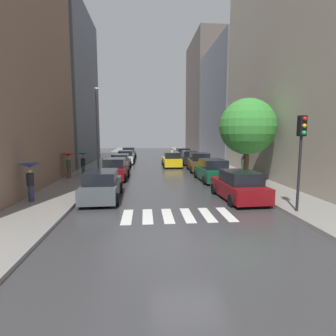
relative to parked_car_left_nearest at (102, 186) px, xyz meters
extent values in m
cube|color=#353538|center=(3.87, 17.53, -0.78)|extent=(28.00, 72.00, 0.04)
cube|color=gray|center=(-2.63, 17.53, -0.69)|extent=(3.00, 72.00, 0.15)
cube|color=gray|center=(10.37, 17.53, -0.69)|extent=(3.00, 72.00, 0.15)
cube|color=silver|center=(1.62, -3.45, -0.76)|extent=(0.45, 2.20, 0.01)
cube|color=silver|center=(2.52, -3.45, -0.76)|extent=(0.45, 2.20, 0.01)
cube|color=silver|center=(3.42, -3.45, -0.76)|extent=(0.45, 2.20, 0.01)
cube|color=silver|center=(4.32, -3.45, -0.76)|extent=(0.45, 2.20, 0.01)
cube|color=silver|center=(5.22, -3.45, -0.76)|extent=(0.45, 2.20, 0.01)
cube|color=silver|center=(6.12, -3.45, -0.76)|extent=(0.45, 2.20, 0.01)
cube|color=slate|center=(-7.13, 18.76, 8.29)|extent=(6.00, 13.42, 18.11)
cube|color=#9E9384|center=(14.87, 5.45, 9.92)|extent=(6.00, 19.88, 21.37)
cube|color=slate|center=(14.87, 23.35, 7.13)|extent=(6.00, 14.73, 15.79)
cube|color=#564C47|center=(14.87, 39.18, 10.15)|extent=(6.00, 15.39, 21.83)
cube|color=#474C51|center=(0.00, 0.06, -0.19)|extent=(1.97, 4.72, 0.79)
cube|color=black|center=(0.00, -0.17, 0.53)|extent=(1.70, 2.61, 0.65)
cylinder|color=black|center=(-0.97, 1.59, -0.44)|extent=(0.23, 0.64, 0.64)
cylinder|color=black|center=(0.90, 1.63, -0.44)|extent=(0.23, 0.64, 0.64)
cylinder|color=black|center=(-0.90, -1.50, -0.44)|extent=(0.23, 0.64, 0.64)
cylinder|color=black|center=(0.97, -1.46, -0.44)|extent=(0.23, 0.64, 0.64)
cube|color=maroon|center=(0.07, 6.60, -0.16)|extent=(1.90, 4.07, 0.85)
cube|color=black|center=(0.06, 6.40, 0.61)|extent=(1.63, 2.25, 0.70)
cylinder|color=black|center=(-0.78, 7.95, -0.44)|extent=(0.24, 0.65, 0.64)
cylinder|color=black|center=(1.00, 7.89, -0.44)|extent=(0.24, 0.65, 0.64)
cylinder|color=black|center=(-0.86, 5.30, -0.44)|extent=(0.24, 0.65, 0.64)
cylinder|color=black|center=(0.91, 5.25, -0.44)|extent=(0.24, 0.65, 0.64)
cube|color=#474C51|center=(-0.10, 13.31, -0.21)|extent=(1.91, 4.09, 0.75)
cube|color=black|center=(-0.10, 13.11, 0.47)|extent=(1.64, 2.26, 0.61)
cylinder|color=black|center=(-0.96, 14.67, -0.44)|extent=(0.24, 0.65, 0.64)
cylinder|color=black|center=(0.84, 14.62, -0.44)|extent=(0.24, 0.65, 0.64)
cylinder|color=black|center=(-1.03, 12.00, -0.44)|extent=(0.24, 0.65, 0.64)
cylinder|color=black|center=(0.77, 11.95, -0.44)|extent=(0.24, 0.65, 0.64)
cube|color=silver|center=(0.10, 18.81, -0.20)|extent=(1.90, 4.44, 0.77)
cube|color=black|center=(0.10, 18.59, 0.50)|extent=(1.67, 2.44, 0.63)
cylinder|color=black|center=(-0.85, 20.27, -0.44)|extent=(0.22, 0.64, 0.64)
cylinder|color=black|center=(1.05, 20.27, -0.44)|extent=(0.22, 0.64, 0.64)
cylinder|color=black|center=(-0.85, 17.34, -0.44)|extent=(0.22, 0.64, 0.64)
cylinder|color=black|center=(1.05, 17.34, -0.44)|extent=(0.22, 0.64, 0.64)
cube|color=#474C51|center=(0.11, 25.13, -0.18)|extent=(1.90, 4.67, 0.81)
cube|color=black|center=(0.11, 24.90, 0.55)|extent=(1.64, 2.58, 0.66)
cylinder|color=black|center=(-0.77, 26.68, -0.44)|extent=(0.23, 0.64, 0.64)
cylinder|color=black|center=(1.05, 26.65, -0.44)|extent=(0.23, 0.64, 0.64)
cylinder|color=black|center=(-0.82, 23.62, -0.44)|extent=(0.23, 0.64, 0.64)
cylinder|color=black|center=(1.00, 23.58, -0.44)|extent=(0.23, 0.64, 0.64)
cube|color=maroon|center=(7.63, -0.74, -0.19)|extent=(2.12, 4.50, 0.79)
cube|color=black|center=(7.64, -0.96, 0.53)|extent=(1.80, 2.50, 0.65)
cylinder|color=black|center=(6.60, 0.67, -0.44)|extent=(0.25, 0.65, 0.64)
cylinder|color=black|center=(8.51, 0.76, -0.44)|extent=(0.25, 0.65, 0.64)
cylinder|color=black|center=(6.74, -2.23, -0.44)|extent=(0.25, 0.65, 0.64)
cylinder|color=black|center=(8.65, -2.14, -0.44)|extent=(0.25, 0.65, 0.64)
cube|color=#0C4C2D|center=(7.63, 5.32, -0.17)|extent=(2.05, 4.63, 0.84)
cube|color=black|center=(7.64, 5.09, 0.60)|extent=(1.76, 2.56, 0.69)
cylinder|color=black|center=(6.63, 6.80, -0.44)|extent=(0.24, 0.65, 0.64)
cylinder|color=black|center=(8.55, 6.85, -0.44)|extent=(0.24, 0.65, 0.64)
cylinder|color=black|center=(6.71, 3.78, -0.44)|extent=(0.24, 0.65, 0.64)
cylinder|color=black|center=(8.64, 3.84, -0.44)|extent=(0.24, 0.65, 0.64)
cube|color=brown|center=(7.71, 10.72, -0.14)|extent=(2.02, 4.19, 0.90)
cube|color=black|center=(7.70, 10.51, 0.68)|extent=(1.73, 2.33, 0.74)
cylinder|color=black|center=(6.82, 12.11, -0.44)|extent=(0.24, 0.65, 0.64)
cylinder|color=black|center=(8.70, 12.04, -0.44)|extent=(0.24, 0.65, 0.64)
cylinder|color=black|center=(6.72, 9.39, -0.44)|extent=(0.24, 0.65, 0.64)
cylinder|color=black|center=(8.59, 9.32, -0.44)|extent=(0.24, 0.65, 0.64)
cube|color=black|center=(7.75, 16.97, -0.19)|extent=(1.85, 4.39, 0.79)
cube|color=black|center=(7.75, 16.75, 0.52)|extent=(1.60, 2.43, 0.64)
cylinder|color=black|center=(6.90, 18.42, -0.44)|extent=(0.23, 0.64, 0.64)
cylinder|color=black|center=(8.66, 18.39, -0.44)|extent=(0.23, 0.64, 0.64)
cylinder|color=black|center=(6.84, 15.54, -0.44)|extent=(0.23, 0.64, 0.64)
cylinder|color=black|center=(8.61, 15.51, -0.44)|extent=(0.23, 0.64, 0.64)
cube|color=maroon|center=(7.78, 22.64, -0.18)|extent=(1.92, 4.36, 0.80)
cube|color=black|center=(7.78, 22.42, 0.54)|extent=(1.67, 2.41, 0.66)
cylinder|color=black|center=(6.83, 24.06, -0.44)|extent=(0.23, 0.64, 0.64)
cylinder|color=black|center=(8.70, 24.08, -0.44)|extent=(0.23, 0.64, 0.64)
cylinder|color=black|center=(6.86, 21.20, -0.44)|extent=(0.23, 0.64, 0.64)
cylinder|color=black|center=(8.73, 21.21, -0.44)|extent=(0.23, 0.64, 0.64)
cube|color=yellow|center=(5.42, 14.74, -0.19)|extent=(1.89, 4.61, 0.80)
cube|color=black|center=(5.42, 14.51, 0.54)|extent=(1.65, 2.54, 0.65)
cube|color=#F2EDCC|center=(5.42, 14.51, 0.95)|extent=(0.20, 0.36, 0.18)
cylinder|color=black|center=(4.51, 16.27, -0.44)|extent=(0.23, 0.64, 0.64)
cylinder|color=black|center=(6.36, 16.25, -0.44)|extent=(0.23, 0.64, 0.64)
cylinder|color=black|center=(4.48, 13.23, -0.44)|extent=(0.23, 0.64, 0.64)
cylinder|color=black|center=(6.33, 13.21, -0.44)|extent=(0.23, 0.64, 0.64)
cylinder|color=#38513D|center=(-2.79, 8.15, -0.22)|extent=(0.28, 0.28, 0.79)
cylinder|color=black|center=(-2.79, 8.15, 0.49)|extent=(0.36, 0.36, 0.62)
sphere|color=tan|center=(-2.79, 8.15, 0.92)|extent=(0.25, 0.25, 0.25)
cone|color=#19723F|center=(-2.79, 8.15, 1.21)|extent=(0.99, 0.99, 0.20)
cylinder|color=#333338|center=(-2.79, 8.15, 0.85)|extent=(0.02, 0.02, 0.72)
cylinder|color=#38513D|center=(11.23, 8.23, -0.23)|extent=(0.28, 0.28, 0.76)
cylinder|color=#38513D|center=(11.23, 8.23, 0.45)|extent=(0.36, 0.36, 0.60)
sphere|color=tan|center=(11.23, 8.23, 0.87)|extent=(0.24, 0.24, 0.24)
cone|color=navy|center=(11.23, 8.23, 1.15)|extent=(1.14, 1.14, 0.20)
cylinder|color=#333338|center=(11.23, 8.23, 0.80)|extent=(0.02, 0.02, 0.70)
cylinder|color=brown|center=(-3.62, 6.77, -0.21)|extent=(0.28, 0.28, 0.80)
cylinder|color=#38513D|center=(-3.62, 6.77, 0.51)|extent=(0.36, 0.36, 0.64)
sphere|color=tan|center=(-3.62, 6.77, 0.96)|extent=(0.25, 0.25, 0.25)
cone|color=red|center=(-3.62, 6.77, 1.24)|extent=(1.00, 1.00, 0.20)
cylinder|color=#333338|center=(-3.62, 6.77, 0.88)|extent=(0.02, 0.02, 0.73)
cylinder|color=navy|center=(-3.51, -0.79, -0.20)|extent=(0.28, 0.28, 0.82)
cylinder|color=black|center=(-3.51, -0.79, 0.53)|extent=(0.36, 0.36, 0.65)
sphere|color=tan|center=(-3.51, -0.79, 0.98)|extent=(0.26, 0.26, 0.26)
cone|color=navy|center=(-3.51, -0.79, 1.27)|extent=(1.00, 1.00, 0.20)
cylinder|color=#333338|center=(-3.51, -0.79, 0.90)|extent=(0.02, 0.02, 0.74)
cylinder|color=#513823|center=(9.72, 3.67, 0.55)|extent=(0.36, 0.36, 2.32)
sphere|color=#378A34|center=(9.72, 3.67, 3.40)|extent=(3.98, 3.98, 3.98)
cylinder|color=black|center=(9.32, -3.72, 1.09)|extent=(0.12, 0.12, 3.40)
cube|color=black|center=(9.32, -3.72, 3.24)|extent=(0.30, 0.30, 0.90)
sphere|color=red|center=(9.32, -3.90, 3.54)|extent=(0.18, 0.18, 0.18)
sphere|color=#F2A519|center=(9.32, -3.90, 3.24)|extent=(0.18, 0.18, 0.18)
sphere|color=green|center=(9.32, -3.90, 2.94)|extent=(0.18, 0.18, 0.18)
cylinder|color=#595B60|center=(-1.68, 9.07, 2.97)|extent=(0.16, 0.16, 7.17)
ellipsoid|color=beige|center=(-1.68, 9.07, 6.71)|extent=(0.60, 0.28, 0.24)
camera|label=1|loc=(2.41, -15.14, 2.90)|focal=28.87mm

